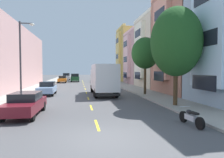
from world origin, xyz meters
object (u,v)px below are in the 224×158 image
(parked_pickup_charcoal, at_px, (106,80))
(parked_wagon_black, at_px, (97,77))
(street_lamp, at_px, (22,55))
(parked_suv_silver, at_px, (66,76))
(street_tree_nearest, at_px, (176,42))
(parked_pickup_navy, at_px, (99,77))
(moving_forest_sedan, at_px, (75,78))
(parked_motorcycle, at_px, (191,118))
(street_tree_second, at_px, (145,53))
(parked_hatchback_sky, at_px, (47,88))
(delivery_box_truck, at_px, (103,78))
(parked_sedan_burgundy, at_px, (25,104))
(parked_hatchback_orange, at_px, (62,79))

(parked_pickup_charcoal, distance_m, parked_wagon_black, 20.24)
(street_lamp, distance_m, parked_suv_silver, 38.36)
(street_tree_nearest, height_order, parked_pickup_navy, street_tree_nearest)
(moving_forest_sedan, relative_size, parked_motorcycle, 2.34)
(street_lamp, bearing_deg, parked_motorcycle, -43.05)
(parked_wagon_black, bearing_deg, street_tree_nearest, -87.49)
(street_tree_nearest, bearing_deg, street_lamp, 158.39)
(street_tree_second, bearing_deg, parked_motorcycle, -97.55)
(street_tree_nearest, relative_size, parked_hatchback_sky, 1.87)
(street_lamp, xyz_separation_m, delivery_box_truck, (7.76, 3.24, -2.28))
(street_lamp, bearing_deg, street_tree_second, 11.23)
(street_tree_second, relative_size, street_lamp, 0.90)
(street_tree_second, relative_size, parked_wagon_black, 1.34)
(parked_pickup_charcoal, distance_m, parked_motorcycle, 31.47)
(parked_sedan_burgundy, relative_size, parked_wagon_black, 0.97)
(parked_hatchback_sky, bearing_deg, moving_forest_sedan, 84.07)
(parked_pickup_charcoal, distance_m, moving_forest_sedan, 10.75)
(parked_pickup_charcoal, bearing_deg, street_tree_second, -84.21)
(parked_wagon_black, bearing_deg, parked_sedan_burgundy, -100.17)
(delivery_box_truck, bearing_deg, parked_pickup_charcoal, 81.67)
(street_tree_nearest, xyz_separation_m, street_tree_second, (0.00, 7.35, -0.29))
(street_tree_nearest, height_order, parked_pickup_charcoal, street_tree_nearest)
(parked_wagon_black, distance_m, moving_forest_sedan, 13.06)
(street_tree_second, relative_size, parked_hatchback_sky, 1.58)
(delivery_box_truck, height_order, parked_pickup_navy, delivery_box_truck)
(delivery_box_truck, bearing_deg, parked_hatchback_orange, 105.01)
(street_lamp, xyz_separation_m, parked_wagon_black, (10.31, 41.70, -3.40))
(parked_sedan_burgundy, height_order, parked_suv_silver, parked_suv_silver)
(parked_hatchback_sky, bearing_deg, parked_pickup_charcoal, 62.23)
(parked_hatchback_sky, bearing_deg, parked_suv_silver, 89.68)
(parked_pickup_navy, xyz_separation_m, moving_forest_sedan, (-6.20, -4.76, 0.16))
(delivery_box_truck, height_order, parked_suv_silver, delivery_box_truck)
(street_lamp, xyz_separation_m, parked_suv_silver, (1.67, 38.19, -3.22))
(parked_suv_silver, relative_size, parked_hatchback_sky, 1.21)
(parked_hatchback_orange, bearing_deg, parked_hatchback_sky, -89.95)
(parked_hatchback_orange, bearing_deg, parked_motorcycle, -75.87)
(street_tree_second, relative_size, parked_pickup_navy, 1.19)
(parked_pickup_navy, bearing_deg, street_tree_second, -86.47)
(parked_hatchback_sky, relative_size, moving_forest_sedan, 0.83)
(delivery_box_truck, bearing_deg, parked_wagon_black, 86.20)
(street_tree_second, distance_m, parked_hatchback_sky, 11.74)
(parked_hatchback_orange, bearing_deg, street_lamp, -93.13)
(parked_wagon_black, distance_m, parked_pickup_navy, 6.75)
(street_lamp, bearing_deg, parked_sedan_burgundy, -74.36)
(parked_pickup_charcoal, height_order, parked_sedan_burgundy, parked_pickup_charcoal)
(street_tree_second, xyz_separation_m, parked_hatchback_sky, (-10.87, 2.03, -3.93))
(delivery_box_truck, distance_m, parked_hatchback_orange, 24.33)
(street_lamp, bearing_deg, parked_suv_silver, 87.49)
(parked_sedan_burgundy, bearing_deg, parked_hatchback_orange, 90.46)
(street_tree_second, relative_size, delivery_box_truck, 0.84)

